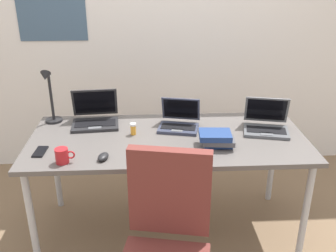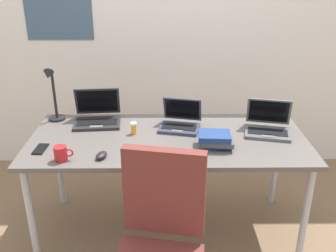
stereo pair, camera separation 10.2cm
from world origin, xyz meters
name	(u,v)px [view 2 (the right image)]	position (x,y,z in m)	size (l,w,h in m)	color
ground_plane	(168,229)	(0.00, 0.00, 0.00)	(12.00, 12.00, 0.00)	#7A6047
wall_back	(167,23)	(0.00, 1.10, 1.30)	(6.00, 0.13, 2.60)	silver
desk	(168,145)	(0.00, 0.00, 0.68)	(1.80, 0.80, 0.74)	#595451
desk_lamp	(53,95)	(-0.80, 0.28, 0.94)	(0.12, 0.18, 0.40)	black
laptop_back_right	(180,122)	(0.08, 0.15, 0.78)	(0.31, 0.30, 0.19)	#33384C
laptop_near_lamp	(97,116)	(-0.50, 0.25, 0.79)	(0.34, 0.31, 0.23)	#232326
laptop_back_left	(268,126)	(0.67, 0.07, 0.78)	(0.34, 0.32, 0.21)	#515459
external_keyboard	(155,158)	(-0.08, -0.31, 0.75)	(0.33, 0.12, 0.02)	black
computer_mouse	(101,155)	(-0.39, -0.28, 0.76)	(0.06, 0.10, 0.03)	black
cell_phone	(41,149)	(-0.78, -0.17, 0.74)	(0.06, 0.14, 0.01)	black
pill_bottle	(134,128)	(-0.23, 0.06, 0.78)	(0.04, 0.04, 0.08)	gold
book_stack	(216,140)	(0.29, -0.14, 0.79)	(0.23, 0.17, 0.09)	navy
coffee_mug	(61,153)	(-0.62, -0.30, 0.78)	(0.11, 0.08, 0.09)	#B21E23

